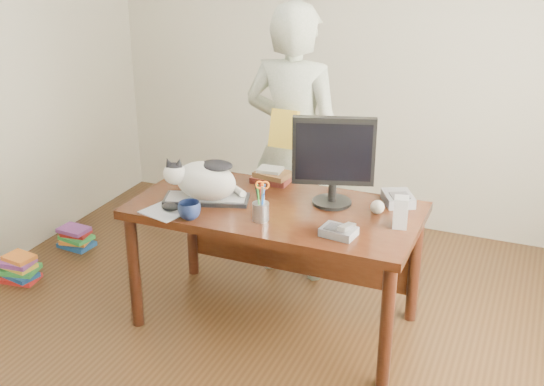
{
  "coord_description": "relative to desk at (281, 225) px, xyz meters",
  "views": [
    {
      "loc": [
        1.33,
        -2.62,
        2.27
      ],
      "look_at": [
        0.0,
        0.55,
        0.85
      ],
      "focal_mm": 45.0,
      "sensor_mm": 36.0,
      "label": 1
    }
  ],
  "objects": [
    {
      "name": "person",
      "position": [
        -0.14,
        0.57,
        0.3
      ],
      "size": [
        0.67,
        0.45,
        1.8
      ],
      "primitive_type": "imported",
      "rotation": [
        0.0,
        0.0,
        3.11
      ],
      "color": "silver",
      "rests_on": "ground"
    },
    {
      "name": "desk",
      "position": [
        0.0,
        0.0,
        0.0
      ],
      "size": [
        1.6,
        0.8,
        0.75
      ],
      "color": "black",
      "rests_on": "ground"
    },
    {
      "name": "book_pile_a",
      "position": [
        -1.75,
        -0.28,
        -0.51
      ],
      "size": [
        0.27,
        0.22,
        0.18
      ],
      "color": "#A01816",
      "rests_on": "ground"
    },
    {
      "name": "baseball",
      "position": [
        0.55,
        0.05,
        0.19
      ],
      "size": [
        0.08,
        0.08,
        0.08
      ],
      "rotation": [
        0.0,
        0.0,
        -0.0
      ],
      "color": "beige",
      "rests_on": "desk"
    },
    {
      "name": "book_stack",
      "position": [
        -0.16,
        0.26,
        0.18
      ],
      "size": [
        0.24,
        0.18,
        0.09
      ],
      "rotation": [
        0.0,
        0.0,
        -0.06
      ],
      "color": "#451612",
      "rests_on": "desk"
    },
    {
      "name": "calculator",
      "position": [
        0.62,
        0.23,
        0.18
      ],
      "size": [
        0.23,
        0.25,
        0.06
      ],
      "rotation": [
        0.0,
        0.0,
        0.48
      ],
      "color": "#5E5E62",
      "rests_on": "desk"
    },
    {
      "name": "held_book",
      "position": [
        -0.14,
        0.4,
        0.45
      ],
      "size": [
        0.17,
        0.11,
        0.24
      ],
      "rotation": [
        0.0,
        0.0,
        -0.04
      ],
      "color": "gold",
      "rests_on": "person"
    },
    {
      "name": "room",
      "position": [
        0.0,
        -0.68,
        0.75
      ],
      "size": [
        4.5,
        4.5,
        4.5
      ],
      "color": "black",
      "rests_on": "ground"
    },
    {
      "name": "book_pile_b",
      "position": [
        -1.72,
        0.27,
        -0.53
      ],
      "size": [
        0.26,
        0.2,
        0.15
      ],
      "color": "navy",
      "rests_on": "ground"
    },
    {
      "name": "coffee_mug",
      "position": [
        -0.36,
        -0.41,
        0.2
      ],
      "size": [
        0.16,
        0.16,
        0.1
      ],
      "primitive_type": "imported",
      "rotation": [
        0.0,
        0.0,
        0.49
      ],
      "color": "#0D1737",
      "rests_on": "desk"
    },
    {
      "name": "keyboard",
      "position": [
        -0.39,
        -0.16,
        0.16
      ],
      "size": [
        0.51,
        0.32,
        0.03
      ],
      "rotation": [
        0.0,
        0.0,
        0.32
      ],
      "color": "black",
      "rests_on": "desk"
    },
    {
      "name": "phone",
      "position": [
        0.44,
        -0.3,
        0.17
      ],
      "size": [
        0.19,
        0.15,
        0.08
      ],
      "rotation": [
        0.0,
        0.0,
        -0.13
      ],
      "color": "#5E5E62",
      "rests_on": "desk"
    },
    {
      "name": "monitor",
      "position": [
        0.28,
        0.06,
        0.44
      ],
      "size": [
        0.45,
        0.28,
        0.51
      ],
      "rotation": [
        0.0,
        0.0,
        0.3
      ],
      "color": "black",
      "rests_on": "desk"
    },
    {
      "name": "cat",
      "position": [
        -0.4,
        -0.17,
        0.28
      ],
      "size": [
        0.45,
        0.33,
        0.26
      ],
      "rotation": [
        0.0,
        0.0,
        0.32
      ],
      "color": "white",
      "rests_on": "keyboard"
    },
    {
      "name": "speaker",
      "position": [
        0.7,
        -0.07,
        0.23
      ],
      "size": [
        0.09,
        0.09,
        0.16
      ],
      "rotation": [
        0.0,
        0.0,
        0.18
      ],
      "color": "#A5A5A7",
      "rests_on": "desk"
    },
    {
      "name": "pen_cup",
      "position": [
        -0.0,
        -0.28,
        0.21
      ],
      "size": [
        0.11,
        0.11,
        0.23
      ],
      "rotation": [
        0.0,
        0.0,
        0.3
      ],
      "color": "#9A9A9F",
      "rests_on": "desk"
    },
    {
      "name": "mouse",
      "position": [
        -0.51,
        -0.36,
        0.17
      ],
      "size": [
        0.12,
        0.09,
        0.04
      ],
      "rotation": [
        0.0,
        0.0,
        -0.26
      ],
      "color": "black",
      "rests_on": "mousepad"
    },
    {
      "name": "mousepad",
      "position": [
        -0.53,
        -0.38,
        0.15
      ],
      "size": [
        0.27,
        0.26,
        0.01
      ],
      "rotation": [
        0.0,
        0.0,
        -0.26
      ],
      "color": "#A7ADB3",
      "rests_on": "desk"
    }
  ]
}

